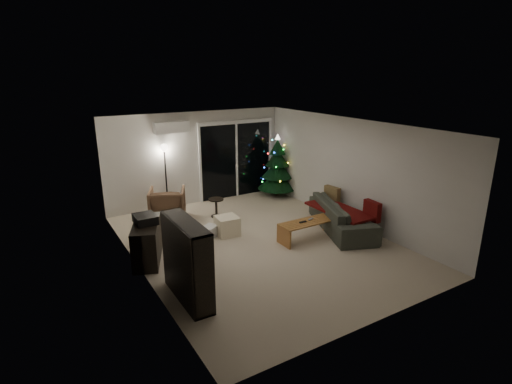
{
  "coord_description": "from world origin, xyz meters",
  "views": [
    {
      "loc": [
        -4.08,
        -6.67,
        3.55
      ],
      "look_at": [
        0.1,
        0.3,
        1.05
      ],
      "focal_mm": 28.0,
      "sensor_mm": 36.0,
      "label": 1
    }
  ],
  "objects_px": {
    "armchair": "(168,204)",
    "sofa": "(342,216)",
    "bookshelf": "(177,263)",
    "christmas_tree": "(277,165)",
    "media_cabinet": "(147,242)",
    "coffee_table": "(308,230)"
  },
  "relations": [
    {
      "from": "media_cabinet",
      "to": "sofa",
      "type": "height_order",
      "value": "media_cabinet"
    },
    {
      "from": "bookshelf",
      "to": "christmas_tree",
      "type": "bearing_deg",
      "value": 19.49
    },
    {
      "from": "armchair",
      "to": "bookshelf",
      "type": "bearing_deg",
      "value": 96.82
    },
    {
      "from": "coffee_table",
      "to": "christmas_tree",
      "type": "xyz_separation_m",
      "value": [
        1.22,
        3.03,
        0.69
      ]
    },
    {
      "from": "armchair",
      "to": "coffee_table",
      "type": "bearing_deg",
      "value": 151.65
    },
    {
      "from": "media_cabinet",
      "to": "christmas_tree",
      "type": "height_order",
      "value": "christmas_tree"
    },
    {
      "from": "armchair",
      "to": "christmas_tree",
      "type": "relative_size",
      "value": 0.48
    },
    {
      "from": "sofa",
      "to": "armchair",
      "type": "bearing_deg",
      "value": 71.78
    },
    {
      "from": "media_cabinet",
      "to": "coffee_table",
      "type": "relative_size",
      "value": 0.92
    },
    {
      "from": "media_cabinet",
      "to": "sofa",
      "type": "bearing_deg",
      "value": 11.92
    },
    {
      "from": "bookshelf",
      "to": "sofa",
      "type": "xyz_separation_m",
      "value": [
        4.3,
        0.92,
        -0.33
      ]
    },
    {
      "from": "armchair",
      "to": "sofa",
      "type": "xyz_separation_m",
      "value": [
        3.22,
        -2.71,
        -0.06
      ]
    },
    {
      "from": "christmas_tree",
      "to": "media_cabinet",
      "type": "bearing_deg",
      "value": -153.84
    },
    {
      "from": "armchair",
      "to": "coffee_table",
      "type": "xyz_separation_m",
      "value": [
        2.19,
        -2.77,
        -0.18
      ]
    },
    {
      "from": "armchair",
      "to": "sofa",
      "type": "relative_size",
      "value": 0.38
    },
    {
      "from": "media_cabinet",
      "to": "christmas_tree",
      "type": "relative_size",
      "value": 0.68
    },
    {
      "from": "bookshelf",
      "to": "sofa",
      "type": "bearing_deg",
      "value": -9.31
    },
    {
      "from": "sofa",
      "to": "christmas_tree",
      "type": "bearing_deg",
      "value": 18.22
    },
    {
      "from": "media_cabinet",
      "to": "armchair",
      "type": "distance_m",
      "value": 2.23
    },
    {
      "from": "armchair",
      "to": "coffee_table",
      "type": "distance_m",
      "value": 3.54
    },
    {
      "from": "bookshelf",
      "to": "coffee_table",
      "type": "distance_m",
      "value": 3.41
    },
    {
      "from": "bookshelf",
      "to": "sofa",
      "type": "height_order",
      "value": "bookshelf"
    }
  ]
}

